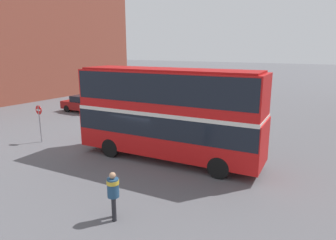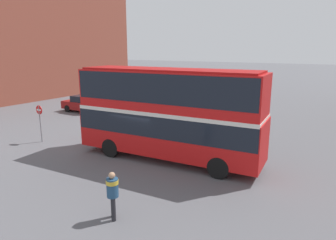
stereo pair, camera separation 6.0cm
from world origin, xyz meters
name	(u,v)px [view 2 (the right image)]	position (x,y,z in m)	size (l,w,h in m)	color
ground_plane	(143,156)	(0.00, 0.00, 0.00)	(240.00, 240.00, 0.00)	#5B5B60
building_row_left	(3,36)	(-25.41, 7.41, 7.37)	(8.65, 35.04, 14.72)	brown
double_decker_bus	(168,109)	(1.52, 0.30, 2.83)	(10.30, 3.29, 4.94)	red
pedestrian_foreground	(113,191)	(3.00, -5.78, 1.09)	(0.62, 0.62, 1.78)	#232328
parked_car_kerb_near	(84,104)	(-12.04, 6.88, 0.80)	(4.36, 2.02, 1.59)	maroon
no_entry_sign	(40,118)	(-7.17, -1.36, 1.61)	(0.58, 0.08, 2.42)	gray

